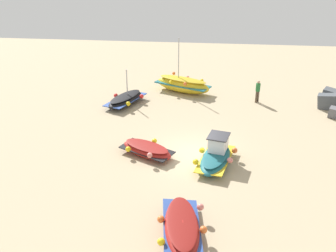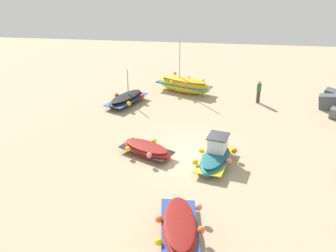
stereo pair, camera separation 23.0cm
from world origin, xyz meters
name	(u,v)px [view 2 (the right image)]	position (x,y,z in m)	size (l,w,h in m)	color
ground_plane	(193,155)	(0.00, 0.00, 0.00)	(50.15, 50.15, 0.00)	tan
fishing_boat_0	(146,150)	(0.26, -2.59, 0.35)	(2.59, 3.38, 0.76)	maroon
fishing_boat_1	(184,84)	(-9.85, -1.30, 0.63)	(3.11, 4.62, 4.25)	gold
fishing_boat_2	(126,99)	(-6.95, -5.21, 0.37)	(3.85, 2.82, 2.58)	black
fishing_boat_3	(180,228)	(6.78, -0.16, 0.40)	(4.16, 2.10, 0.86)	maroon
fishing_boat_4	(215,156)	(0.81, 1.24, 0.49)	(3.75, 2.39, 1.55)	#1E6670
person_walking	(259,90)	(-8.30, 4.23, 0.96)	(0.32, 0.32, 1.67)	brown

